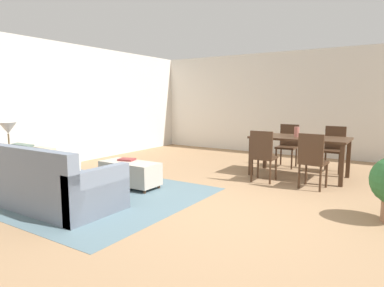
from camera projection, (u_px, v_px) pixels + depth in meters
The scene contains 15 objects.
ground_plane at pixel (223, 211), 4.41m from camera, with size 10.80×10.80×0.00m, color #9E7A56.
wall_back at pixel (315, 104), 8.41m from camera, with size 9.00×0.12×2.70m, color silver.
wall_left at pixel (45, 105), 7.06m from camera, with size 0.12×11.00×2.70m, color silver.
area_rug at pixel (97, 195), 5.12m from camera, with size 3.00×2.80×0.01m, color slate.
couch at pixel (51, 185), 4.56m from camera, with size 1.90×0.96×0.86m.
ottoman_table at pixel (130, 173), 5.57m from camera, with size 1.02×0.46×0.43m.
side_table at pixel (10, 163), 5.32m from camera, with size 0.40×0.40×0.58m.
table_lamp at pixel (8, 130), 5.25m from camera, with size 0.26×0.26×0.53m.
dining_table at pixel (300, 142), 6.29m from camera, with size 1.74×0.90×0.76m.
dining_chair_near_left at pixel (263, 153), 5.86m from camera, with size 0.41×0.41×0.92m.
dining_chair_near_right at pixel (312, 158), 5.40m from camera, with size 0.43×0.43×0.92m.
dining_chair_far_left at pixel (288, 143), 7.25m from camera, with size 0.40×0.40×0.92m.
dining_chair_far_right at pixel (334, 146), 6.75m from camera, with size 0.42×0.42×0.92m.
vase_centerpiece at pixel (297, 132), 6.28m from camera, with size 0.10×0.10×0.19m, color #B26659.
book_on_ottoman at pixel (127, 160), 5.68m from camera, with size 0.26×0.20×0.03m, color maroon.
Camera 1 is at (1.95, -3.80, 1.46)m, focal length 31.18 mm.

